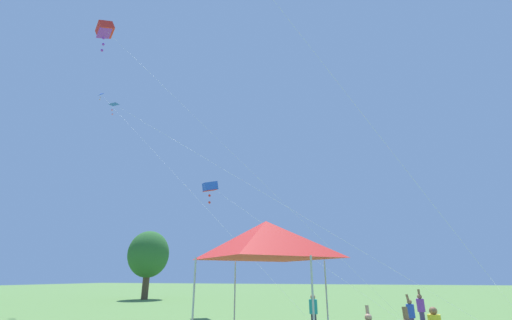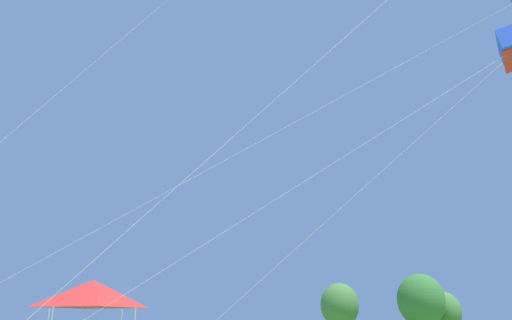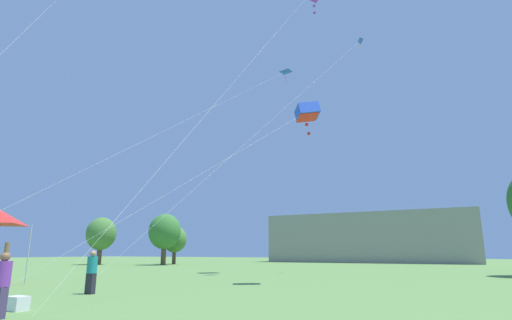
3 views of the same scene
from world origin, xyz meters
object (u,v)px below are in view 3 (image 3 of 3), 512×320
at_px(kite_blue_delta_0, 284,72).
at_px(kite_blue_box_1, 307,112).
at_px(cooler_box, 17,303).
at_px(person_purple_shirt, 2,281).
at_px(kite_blue_delta_3, 355,45).
at_px(person_teal_shirt, 92,270).

distance_m(kite_blue_delta_0, kite_blue_box_1, 10.06).
distance_m(cooler_box, person_purple_shirt, 1.66).
bearing_deg(kite_blue_delta_0, kite_blue_delta_3, 50.44).
height_order(person_purple_shirt, kite_blue_delta_0, kite_blue_delta_0).
relative_size(cooler_box, person_purple_shirt, 0.32).
distance_m(cooler_box, kite_blue_delta_3, 31.93).
height_order(person_teal_shirt, kite_blue_delta_3, kite_blue_delta_3).
bearing_deg(person_purple_shirt, cooler_box, -127.54).
relative_size(person_teal_shirt, kite_blue_delta_0, 0.07).
distance_m(kite_blue_box_1, kite_blue_delta_3, 15.72).
bearing_deg(person_teal_shirt, kite_blue_delta_0, -90.34).
bearing_deg(kite_blue_delta_0, cooler_box, -89.59).
bearing_deg(cooler_box, kite_blue_delta_3, 80.10).
relative_size(person_purple_shirt, person_teal_shirt, 1.11).
distance_m(cooler_box, kite_blue_box_1, 16.48).
height_order(person_purple_shirt, kite_blue_box_1, kite_blue_box_1).
relative_size(person_teal_shirt, kite_blue_box_1, 0.12).
relative_size(person_purple_shirt, kite_blue_box_1, 0.13).
height_order(cooler_box, kite_blue_box_1, kite_blue_box_1).
bearing_deg(kite_blue_delta_3, kite_blue_delta_0, -129.56).
height_order(cooler_box, kite_blue_delta_0, kite_blue_delta_0).
bearing_deg(kite_blue_delta_0, kite_blue_box_1, -56.60).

